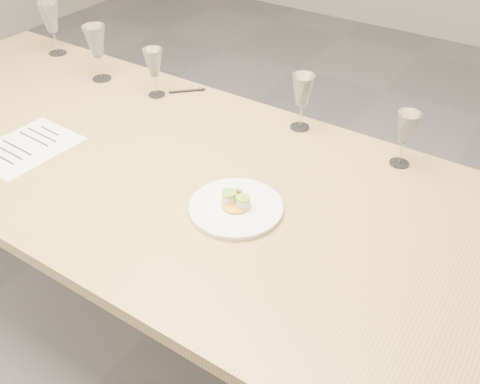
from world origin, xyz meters
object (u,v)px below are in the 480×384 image
Objects in this scene: dinner_plate at (236,207)px; recipe_sheet at (27,147)px; dining_table at (149,173)px; ballpoint_pen at (187,91)px; wine_glass_1 at (96,42)px; wine_glass_3 at (302,92)px; wine_glass_4 at (407,129)px; wine_glass_2 at (154,64)px; wine_glass_0 at (50,18)px.

dinner_plate is 0.75m from recipe_sheet.
dining_table is 0.41m from recipe_sheet.
wine_glass_1 is at bearing 151.01° from ballpoint_pen.
wine_glass_3 is 0.36m from wine_glass_4.
dinner_plate is at bearing -122.15° from wine_glass_4.
ballpoint_pen is (0.19, 0.60, 0.00)m from recipe_sheet.
dinner_plate is 1.47× the size of wine_glass_4.
wine_glass_3 is (0.49, 0.00, 0.13)m from ballpoint_pen.
wine_glass_2 is (-0.08, -0.08, 0.12)m from ballpoint_pen.
dining_table is 22.45× the size of ballpoint_pen.
recipe_sheet is at bearing -48.54° from wine_glass_0.
wine_glass_1 is (0.35, -0.08, -0.00)m from wine_glass_0.
dinner_plate is 1.20× the size of wine_glass_1.
wine_glass_4 is at bearing 57.85° from dinner_plate.
wine_glass_4 is (0.85, -0.02, 0.12)m from ballpoint_pen.
wine_glass_4 is (0.36, -0.02, -0.01)m from wine_glass_3.
recipe_sheet is (-0.36, -0.18, 0.07)m from dining_table.
ballpoint_pen is at bearing 1.85° from wine_glass_0.
wine_glass_1 is 1.12× the size of wine_glass_3.
wine_glass_4 reaches higher than dinner_plate.
wine_glass_1 is at bearing -176.28° from wine_glass_4.
wine_glass_4 reaches higher than recipe_sheet.
wine_glass_3 reaches higher than dining_table.
recipe_sheet is (-0.74, -0.11, -0.01)m from dinner_plate.
dinner_plate is 0.51m from wine_glass_3.
ballpoint_pen is at bearing 74.85° from recipe_sheet.
dining_table is 12.48× the size of wine_glass_3.
ballpoint_pen is (-0.17, 0.42, 0.07)m from dining_table.
ballpoint_pen is 0.50× the size of wine_glass_1.
wine_glass_3 is at bearing 176.41° from wine_glass_4.
dining_table is 0.40m from dinner_plate.
dinner_plate is 0.99m from wine_glass_1.
wine_glass_1 is at bearing 156.74° from dinner_plate.
wine_glass_3 is at bearing 44.10° from recipe_sheet.
ballpoint_pen is at bearing 15.71° from wine_glass_1.
dinner_plate is 0.83× the size of recipe_sheet.
dining_table is 13.25× the size of wine_glass_2.
ballpoint_pen is 0.48× the size of wine_glass_0.
wine_glass_0 is at bearing 155.30° from dining_table.
wine_glass_0 is at bearing -179.95° from wine_glass_4.
ballpoint_pen reaches higher than recipe_sheet.
dining_table is at bearing -113.01° from ballpoint_pen.
wine_glass_2 is (-0.25, 0.34, 0.19)m from dining_table.
wine_glass_0 reaches higher than wine_glass_3.
wine_glass_2 is (0.62, -0.06, -0.03)m from wine_glass_0.
wine_glass_3 is at bearing 1.16° from wine_glass_0.
wine_glass_2 is at bearing -177.94° from ballpoint_pen.
wine_glass_4 is (1.04, 0.57, 0.12)m from recipe_sheet.
dining_table is 0.98m from wine_glass_0.
wine_glass_1 reaches higher than dining_table.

